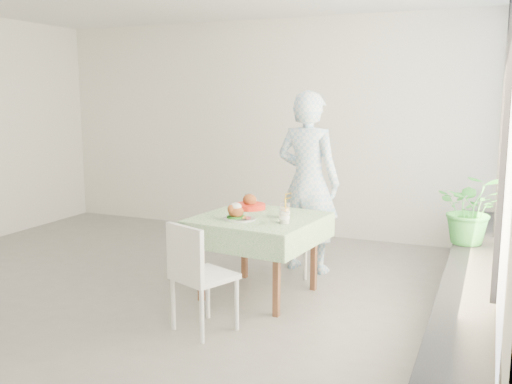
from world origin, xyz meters
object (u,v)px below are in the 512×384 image
at_px(juice_cup_orange, 285,211).
at_px(chair_near, 203,298).
at_px(cafe_table, 259,247).
at_px(diner, 308,182).
at_px(potted_plant, 471,209).
at_px(chair_far, 297,250).
at_px(main_dish, 238,214).

bearing_deg(juice_cup_orange, chair_near, -109.09).
bearing_deg(juice_cup_orange, cafe_table, -172.29).
bearing_deg(diner, potted_plant, -179.42).
bearing_deg(chair_near, chair_far, 83.27).
distance_m(diner, main_dish, 1.16).
xyz_separation_m(cafe_table, diner, (0.17, 0.92, 0.48)).
bearing_deg(chair_near, main_dish, 92.55).
relative_size(cafe_table, chair_near, 1.33).
xyz_separation_m(chair_far, main_dish, (-0.23, -0.97, 0.54)).
bearing_deg(chair_far, main_dish, -103.38).
bearing_deg(cafe_table, chair_near, -95.57).
bearing_deg(chair_near, juice_cup_orange, 70.91).
xyz_separation_m(cafe_table, potted_plant, (1.77, 0.71, 0.36)).
bearing_deg(main_dish, chair_far, 76.62).
bearing_deg(potted_plant, main_dish, -154.41).
xyz_separation_m(chair_near, main_dish, (-0.03, 0.72, 0.52)).
xyz_separation_m(diner, juice_cup_orange, (0.07, -0.88, -0.13)).
distance_m(chair_near, main_dish, 0.89).
relative_size(chair_near, juice_cup_orange, 3.26).
bearing_deg(chair_far, juice_cup_orange, -80.16).
relative_size(cafe_table, chair_far, 1.43).
distance_m(chair_far, potted_plant, 1.76).
height_order(cafe_table, main_dish, main_dish).
xyz_separation_m(diner, potted_plant, (1.60, -0.21, -0.12)).
bearing_deg(cafe_table, diner, 79.64).
height_order(cafe_table, chair_near, chair_near).
height_order(diner, potted_plant, diner).
bearing_deg(juice_cup_orange, potted_plant, 23.77).
height_order(juice_cup_orange, potted_plant, potted_plant).
distance_m(chair_near, diner, 1.97).
distance_m(cafe_table, chair_far, 0.81).
height_order(diner, juice_cup_orange, diner).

